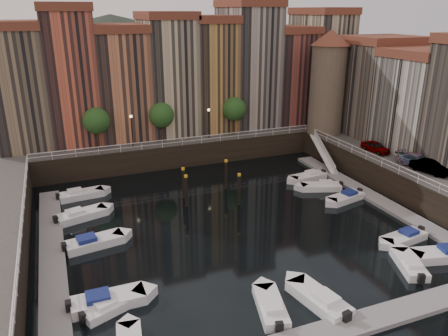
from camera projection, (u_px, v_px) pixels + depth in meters
name	position (u px, v px, depth m)	size (l,w,h in m)	color
ground	(230.00, 220.00, 42.25)	(200.00, 200.00, 0.00)	black
quay_far	(164.00, 137.00, 64.47)	(80.00, 20.00, 3.00)	black
dock_left	(52.00, 256.00, 35.72)	(2.00, 28.00, 0.35)	gray
dock_right	(373.00, 197.00, 46.91)	(2.00, 28.00, 0.35)	gray
dock_near	(333.00, 331.00, 27.33)	(30.00, 2.00, 0.35)	gray
mountains	(102.00, 48.00, 136.32)	(145.00, 100.00, 18.00)	#2D382D
far_terrace	(188.00, 73.00, 60.21)	(48.70, 10.30, 17.50)	#7E6A50
right_terrace	(426.00, 96.00, 51.46)	(9.30, 24.30, 14.00)	#6A5D50
corner_tower	(328.00, 81.00, 58.36)	(5.20, 5.20, 13.80)	#6B5B4C
promenade_trees	(167.00, 115.00, 55.46)	(21.20, 3.20, 5.20)	black
street_lamps	(171.00, 122.00, 54.93)	(10.36, 0.36, 4.18)	black
railings	(213.00, 167.00, 45.23)	(36.08, 34.04, 0.52)	white
gangway	(323.00, 152.00, 56.25)	(2.78, 8.32, 3.73)	white
mooring_pilings	(209.00, 185.00, 46.32)	(5.91, 4.91, 3.78)	black
boat_left_0	(111.00, 306.00, 29.43)	(4.42, 2.99, 1.00)	white
boat_left_1	(107.00, 301.00, 29.83)	(5.26, 1.92, 1.21)	white
boat_left_2	(93.00, 242.00, 37.38)	(5.25, 2.61, 1.18)	white
boat_left_3	(81.00, 215.00, 42.32)	(5.20, 3.09, 1.16)	white
boat_left_4	(80.00, 195.00, 47.07)	(5.00, 2.30, 1.13)	white
boat_right_0	(443.00, 254.00, 35.51)	(5.21, 2.95, 1.17)	white
boat_right_1	(404.00, 238.00, 38.23)	(4.72, 2.25, 1.06)	white
boat_right_2	(346.00, 197.00, 46.44)	(4.71, 2.57, 1.06)	white
boat_right_3	(322.00, 187.00, 49.26)	(4.80, 3.09, 1.08)	white
boat_right_4	(309.00, 177.00, 52.16)	(4.79, 2.16, 1.08)	white
boat_near_1	(271.00, 307.00, 29.25)	(2.71, 4.80, 1.08)	white
boat_near_2	(320.00, 300.00, 29.95)	(2.77, 5.35, 1.20)	white
boat_near_3	(410.00, 265.00, 34.17)	(3.06, 4.54, 1.03)	white
car_a	(375.00, 148.00, 52.13)	(1.53, 3.81, 1.30)	gray
car_b	(430.00, 168.00, 45.43)	(1.41, 4.04, 1.33)	gray
car_c	(418.00, 162.00, 47.17)	(1.90, 4.68, 1.36)	gray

